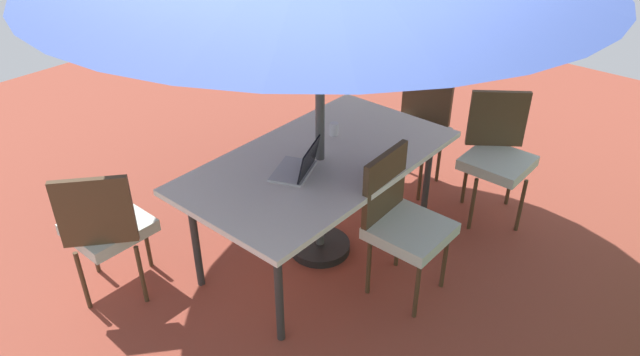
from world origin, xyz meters
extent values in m
cube|color=brown|center=(0.00, 0.00, -0.01)|extent=(10.00, 10.00, 0.02)
cube|color=white|center=(0.00, 0.00, 0.75)|extent=(1.92, 1.05, 0.04)
cylinder|color=#333333|center=(-0.81, -0.38, 0.37)|extent=(0.05, 0.05, 0.73)
cylinder|color=#333333|center=(0.81, -0.38, 0.37)|extent=(0.05, 0.05, 0.73)
cylinder|color=#333333|center=(-0.81, 0.38, 0.37)|extent=(0.05, 0.05, 0.73)
cylinder|color=#333333|center=(0.81, 0.38, 0.37)|extent=(0.05, 0.05, 0.73)
cylinder|color=#4C4C4C|center=(0.00, 0.00, 1.14)|extent=(0.06, 0.06, 2.28)
cylinder|color=black|center=(0.00, 0.00, 0.03)|extent=(0.44, 0.44, 0.06)
cube|color=silver|center=(-0.05, 0.71, 0.49)|extent=(0.46, 0.46, 0.08)
cube|color=#4C3823|center=(-0.04, 0.50, 0.76)|extent=(0.44, 0.06, 0.45)
cylinder|color=#4C3823|center=(0.13, 0.90, 0.23)|extent=(0.03, 0.03, 0.45)
cylinder|color=#4C3823|center=(-0.23, 0.88, 0.23)|extent=(0.03, 0.03, 0.45)
cylinder|color=#4C3823|center=(0.14, 0.54, 0.23)|extent=(0.03, 0.03, 0.45)
cylinder|color=#4C3823|center=(-0.22, 0.52, 0.23)|extent=(0.03, 0.03, 0.45)
cube|color=silver|center=(-1.20, 0.74, 0.49)|extent=(0.46, 0.46, 0.08)
cube|color=#4C3823|center=(-1.37, 0.62, 0.76)|extent=(0.30, 0.37, 0.45)
cylinder|color=#4C3823|center=(-0.95, 0.71, 0.23)|extent=(0.03, 0.03, 0.45)
cylinder|color=#4C3823|center=(-1.17, 0.99, 0.23)|extent=(0.03, 0.03, 0.45)
cylinder|color=#4C3823|center=(-1.24, 0.49, 0.23)|extent=(0.03, 0.03, 0.45)
cylinder|color=#4C3823|center=(-1.45, 0.78, 0.23)|extent=(0.03, 0.03, 0.45)
cube|color=silver|center=(1.17, -0.77, 0.49)|extent=(0.46, 0.46, 0.08)
cube|color=#4C3823|center=(1.31, -0.61, 0.76)|extent=(0.36, 0.31, 0.45)
cylinder|color=#4C3823|center=(0.92, -0.80, 0.23)|extent=(0.03, 0.03, 0.45)
cylinder|color=#4C3823|center=(1.19, -1.03, 0.23)|extent=(0.03, 0.03, 0.45)
cylinder|color=#4C3823|center=(1.15, -0.52, 0.23)|extent=(0.03, 0.03, 0.45)
cylinder|color=#4C3823|center=(1.42, -0.75, 0.23)|extent=(0.03, 0.03, 0.45)
cube|color=silver|center=(-1.19, 0.00, 0.49)|extent=(0.46, 0.46, 0.08)
cube|color=#4C3823|center=(-1.40, -0.03, 0.76)|extent=(0.09, 0.44, 0.45)
cylinder|color=#4C3823|center=(-0.99, -0.16, 0.23)|extent=(0.03, 0.03, 0.45)
cylinder|color=#4C3823|center=(-1.03, 0.19, 0.23)|extent=(0.03, 0.03, 0.45)
cylinder|color=#4C3823|center=(-1.35, -0.20, 0.23)|extent=(0.03, 0.03, 0.45)
cylinder|color=#4C3823|center=(-1.39, 0.16, 0.23)|extent=(0.03, 0.03, 0.45)
cube|color=#B7B7BC|center=(0.25, -0.02, 0.78)|extent=(0.38, 0.33, 0.02)
cube|color=black|center=(0.21, 0.09, 0.89)|extent=(0.32, 0.17, 0.20)
cylinder|color=white|center=(-0.32, -0.14, 0.82)|extent=(0.06, 0.06, 0.09)
camera|label=1|loc=(2.57, 2.19, 2.71)|focal=32.73mm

